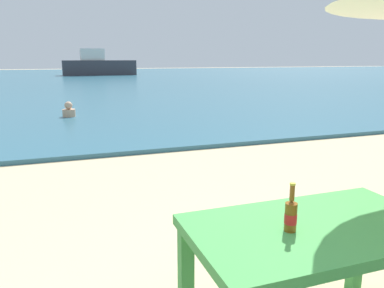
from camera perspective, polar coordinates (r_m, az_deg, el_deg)
sea_water at (r=31.44m, az=-16.51°, el=9.38°), size 120.00×50.00×0.08m
picnic_table_green at (r=2.28m, az=17.95°, el=-13.96°), size 1.40×0.80×0.76m
beer_bottle_amber at (r=2.08m, az=14.61°, el=-10.17°), size 0.07×0.07×0.26m
swimmer_person at (r=10.91m, az=-18.01°, el=4.77°), size 0.34×0.34×0.41m
boat_sailboat at (r=36.59m, az=-13.87°, el=11.35°), size 6.51×1.78×2.37m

